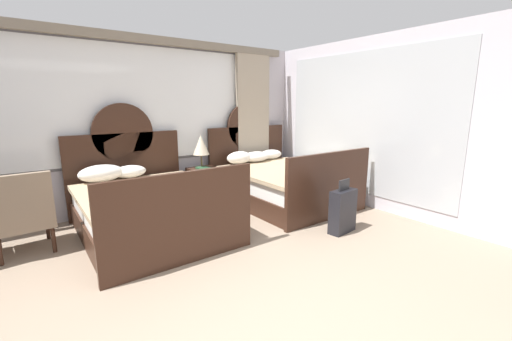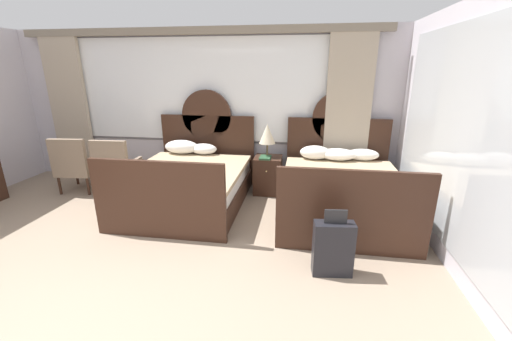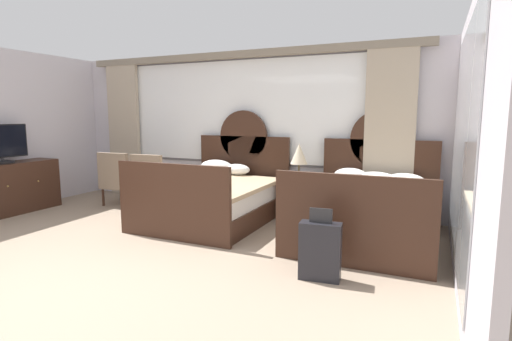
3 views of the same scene
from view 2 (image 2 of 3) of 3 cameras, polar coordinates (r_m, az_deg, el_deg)
The scene contains 10 objects.
wall_back_window at distance 5.84m, azimuth -9.89°, elevation 11.82°, with size 6.80×0.22×2.70m.
wall_right_mirror at distance 3.71m, azimuth 34.04°, elevation 4.29°, with size 0.08×4.49×2.70m.
bed_near_window at distance 5.02m, azimuth -11.82°, elevation -1.97°, with size 1.69×2.14×1.69m.
bed_near_mirror at distance 4.76m, azimuth 15.00°, elevation -3.30°, with size 1.69×2.14×1.69m.
nightstand_between_beds at distance 5.36m, azimuth 2.16°, elevation -0.78°, with size 0.45×0.47×0.63m.
table_lamp_on_nightstand at distance 5.21m, azimuth 2.05°, elevation 6.53°, with size 0.27×0.27×0.55m.
book_on_nightstand at distance 5.19m, azimuth 1.68°, elevation 2.36°, with size 0.18×0.26×0.03m.
armchair_by_window_left at distance 5.73m, azimuth -23.85°, elevation 0.69°, with size 0.62×0.62×0.96m.
armchair_by_window_centre at distance 6.16m, azimuth -29.66°, elevation 0.97°, with size 0.65×0.65×0.96m.
suitcase_on_floor at distance 3.39m, azimuth 13.69°, elevation -13.43°, with size 0.42×0.21×0.72m.
Camera 2 is at (1.84, -1.61, 2.03)m, focal length 22.23 mm.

